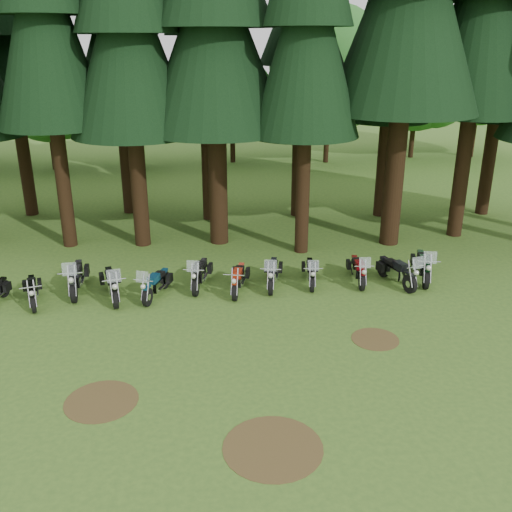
# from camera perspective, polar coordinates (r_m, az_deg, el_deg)

# --- Properties ---
(ground) EXTENTS (120.00, 120.00, 0.00)m
(ground) POSITION_cam_1_polar(r_m,az_deg,el_deg) (16.24, -3.36, -9.76)
(ground) COLOR #3C6223
(ground) RESTS_ON ground
(pine_back_1) EXTENTS (4.52, 4.52, 16.22)m
(pine_back_1) POSITION_cam_1_polar(r_m,az_deg,el_deg) (29.78, -24.08, 22.04)
(pine_back_1) COLOR #301E10
(pine_back_1) RESTS_ON ground
(pine_back_2) EXTENTS (4.85, 4.85, 16.30)m
(pine_back_2) POSITION_cam_1_polar(r_m,az_deg,el_deg) (28.72, -14.06, 23.34)
(pine_back_2) COLOR #301E10
(pine_back_2) RESTS_ON ground
(pine_back_3) EXTENTS (4.35, 4.35, 16.20)m
(pine_back_3) POSITION_cam_1_polar(r_m,az_deg,el_deg) (26.95, -5.34, 23.88)
(pine_back_3) COLOR #301E10
(pine_back_3) RESTS_ON ground
(pine_back_4) EXTENTS (4.94, 4.94, 13.78)m
(pine_back_4) POSITION_cam_1_polar(r_m,az_deg,el_deg) (27.53, 4.62, 20.82)
(pine_back_4) COLOR #301E10
(pine_back_4) RESTS_ON ground
(pine_back_5) EXTENTS (3.94, 3.94, 16.33)m
(pine_back_5) POSITION_cam_1_polar(r_m,az_deg,el_deg) (28.09, 13.76, 23.46)
(pine_back_5) COLOR #301E10
(pine_back_5) RESTS_ON ground
(decid_2) EXTENTS (6.72, 6.53, 8.40)m
(decid_2) POSITION_cam_1_polar(r_m,az_deg,el_deg) (40.23, -19.91, 15.02)
(decid_2) COLOR #301E10
(decid_2) RESTS_ON ground
(decid_3) EXTENTS (6.12, 5.95, 7.65)m
(decid_3) POSITION_cam_1_polar(r_m,az_deg,el_deg) (39.55, -11.42, 15.09)
(decid_3) COLOR #301E10
(decid_3) RESTS_ON ground
(decid_4) EXTENTS (5.93, 5.76, 7.41)m
(decid_4) POSITION_cam_1_polar(r_m,az_deg,el_deg) (40.52, -2.02, 15.40)
(decid_4) COLOR #301E10
(decid_4) RESTS_ON ground
(decid_5) EXTENTS (8.45, 8.21, 10.56)m
(decid_5) POSITION_cam_1_polar(r_m,az_deg,el_deg) (40.62, 7.98, 17.87)
(decid_5) COLOR #301E10
(decid_5) RESTS_ON ground
(decid_6) EXTENTS (7.06, 6.86, 8.82)m
(decid_6) POSITION_cam_1_polar(r_m,az_deg,el_deg) (43.74, 16.32, 16.12)
(decid_6) COLOR #301E10
(decid_6) RESTS_ON ground
(decid_7) EXTENTS (8.44, 8.20, 10.55)m
(decid_7) POSITION_cam_1_polar(r_m,az_deg,el_deg) (45.30, 22.25, 16.89)
(decid_7) COLOR #301E10
(decid_7) RESTS_ON ground
(dirt_patch_0) EXTENTS (1.80, 1.80, 0.01)m
(dirt_patch_0) POSITION_cam_1_polar(r_m,az_deg,el_deg) (14.83, -15.20, -13.82)
(dirt_patch_0) COLOR #4C3D1E
(dirt_patch_0) RESTS_ON ground
(dirt_patch_1) EXTENTS (1.40, 1.40, 0.01)m
(dirt_patch_1) POSITION_cam_1_polar(r_m,az_deg,el_deg) (17.30, 11.83, -8.13)
(dirt_patch_1) COLOR #4C3D1E
(dirt_patch_1) RESTS_ON ground
(dirt_patch_2) EXTENTS (2.20, 2.20, 0.01)m
(dirt_patch_2) POSITION_cam_1_polar(r_m,az_deg,el_deg) (13.01, 1.70, -18.59)
(dirt_patch_2) COLOR #4C3D1E
(dirt_patch_2) RESTS_ON ground
(motorcycle_1) EXTENTS (0.71, 2.00, 0.83)m
(motorcycle_1) POSITION_cam_1_polar(r_m,az_deg,el_deg) (20.33, -21.45, -3.34)
(motorcycle_1) COLOR black
(motorcycle_1) RESTS_ON ground
(motorcycle_2) EXTENTS (0.57, 2.46, 1.54)m
(motorcycle_2) POSITION_cam_1_polar(r_m,az_deg,el_deg) (20.68, -17.53, -2.15)
(motorcycle_2) COLOR black
(motorcycle_2) RESTS_ON ground
(motorcycle_3) EXTENTS (0.90, 2.34, 1.48)m
(motorcycle_3) POSITION_cam_1_polar(r_m,az_deg,el_deg) (19.85, -14.21, -2.83)
(motorcycle_3) COLOR black
(motorcycle_3) RESTS_ON ground
(motorcycle_4) EXTENTS (0.92, 2.10, 1.34)m
(motorcycle_4) POSITION_cam_1_polar(r_m,az_deg,el_deg) (19.69, -9.98, -2.84)
(motorcycle_4) COLOR black
(motorcycle_4) RESTS_ON ground
(motorcycle_5) EXTENTS (0.67, 2.24, 1.41)m
(motorcycle_5) POSITION_cam_1_polar(r_m,az_deg,el_deg) (20.24, -5.63, -1.86)
(motorcycle_5) COLOR black
(motorcycle_5) RESTS_ON ground
(motorcycle_6) EXTENTS (0.54, 2.11, 0.87)m
(motorcycle_6) POSITION_cam_1_polar(r_m,az_deg,el_deg) (19.83, -1.78, -2.36)
(motorcycle_6) COLOR black
(motorcycle_6) RESTS_ON ground
(motorcycle_7) EXTENTS (0.65, 2.23, 1.40)m
(motorcycle_7) POSITION_cam_1_polar(r_m,az_deg,el_deg) (20.22, 1.65, -1.79)
(motorcycle_7) COLOR black
(motorcycle_7) RESTS_ON ground
(motorcycle_8) EXTENTS (0.48, 2.04, 1.28)m
(motorcycle_8) POSITION_cam_1_polar(r_m,az_deg,el_deg) (20.51, 5.50, -1.67)
(motorcycle_8) COLOR black
(motorcycle_8) RESTS_ON ground
(motorcycle_9) EXTENTS (0.42, 2.13, 1.34)m
(motorcycle_9) POSITION_cam_1_polar(r_m,az_deg,el_deg) (20.87, 10.18, -1.45)
(motorcycle_9) COLOR black
(motorcycle_9) RESTS_ON ground
(motorcycle_10) EXTENTS (0.98, 2.24, 1.43)m
(motorcycle_10) POSITION_cam_1_polar(r_m,az_deg,el_deg) (20.95, 13.90, -1.58)
(motorcycle_10) COLOR black
(motorcycle_10) RESTS_ON ground
(motorcycle_11) EXTENTS (0.78, 2.40, 1.51)m
(motorcycle_11) POSITION_cam_1_polar(r_m,az_deg,el_deg) (21.61, 16.36, -1.04)
(motorcycle_11) COLOR black
(motorcycle_11) RESTS_ON ground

